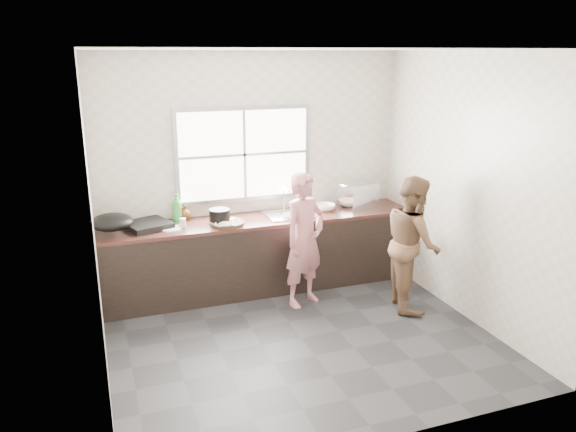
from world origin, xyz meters
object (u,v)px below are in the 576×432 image
object	(u,v)px
bowl_crabs	(325,208)
black_pot	(220,216)
cutting_board	(227,223)
bottle_brown_tall	(178,211)
pot_lid_left	(139,227)
bowl_mince	(225,225)
burner	(148,225)
glass_jar	(183,223)
wok	(112,222)
pot_lid_right	(170,224)
bottle_brown_short	(185,213)
dish_rack	(358,196)
woman	(304,244)
bottle_green	(177,207)
bowl_held	(291,216)
plate_food	(171,229)
person_side	(412,243)

from	to	relation	value
bowl_crabs	black_pot	world-z (taller)	black_pot
cutting_board	bowl_crabs	bearing A→B (deg)	8.34
bottle_brown_tall	pot_lid_left	bearing A→B (deg)	-164.18
bowl_mince	burner	xyz separation A→B (m)	(-0.78, 0.26, 0.01)
bowl_crabs	glass_jar	world-z (taller)	glass_jar
wok	pot_lid_right	world-z (taller)	wok
bottle_brown_short	dish_rack	distance (m)	2.06
woman	burner	world-z (taller)	woman
burner	dish_rack	xyz separation A→B (m)	(2.49, -0.04, 0.12)
woman	bottle_green	distance (m)	1.48
bottle_brown_short	cutting_board	bearing A→B (deg)	-42.81
bowl_held	wok	bearing A→B (deg)	178.61
bottle_green	wok	bearing A→B (deg)	-157.66
black_pot	bottle_green	distance (m)	0.50
plate_food	burner	xyz separation A→B (m)	(-0.23, 0.14, 0.02)
black_pot	wok	world-z (taller)	wok
pot_lid_left	glass_jar	bearing A→B (deg)	-18.32
black_pot	burner	size ratio (longest dim) A/B	0.53
bowl_mince	person_side	bearing A→B (deg)	-22.93
bowl_mince	pot_lid_left	size ratio (longest dim) A/B	0.84
bowl_mince	glass_jar	size ratio (longest dim) A/B	2.12
plate_food	pot_lid_right	size ratio (longest dim) A/B	0.95
bottle_green	plate_food	bearing A→B (deg)	-111.53
person_side	bowl_crabs	distance (m)	1.20
wok	person_side	bearing A→B (deg)	-16.88
bottle_green	glass_jar	world-z (taller)	bottle_green
black_pot	bottle_green	bearing A→B (deg)	147.35
person_side	glass_jar	bearing A→B (deg)	83.29
bowl_crabs	burner	world-z (taller)	burner
bowl_mince	bottle_brown_short	xyz separation A→B (m)	(-0.35, 0.44, 0.05)
bottle_green	cutting_board	bearing A→B (deg)	-35.68
bowl_mince	glass_jar	bearing A→B (deg)	158.97
woman	wok	bearing A→B (deg)	141.89
person_side	pot_lid_right	bearing A→B (deg)	80.96
woman	bowl_held	xyz separation A→B (m)	(0.00, 0.42, 0.20)
black_pot	bottle_brown_tall	bearing A→B (deg)	144.98
bottle_green	bottle_brown_short	size ratio (longest dim) A/B	1.98
glass_jar	cutting_board	bearing A→B (deg)	-10.34
person_side	glass_jar	world-z (taller)	person_side
plate_food	bottle_green	bearing A→B (deg)	68.47
bowl_crabs	bottle_brown_tall	bearing A→B (deg)	174.00
bottle_brown_short	bowl_crabs	bearing A→B (deg)	-6.28
dish_rack	woman	bearing A→B (deg)	-164.04
person_side	bowl_crabs	xyz separation A→B (m)	(-0.57, 1.05, 0.17)
cutting_board	bottle_brown_tall	bearing A→B (deg)	142.33
woman	plate_food	xyz separation A→B (m)	(-1.34, 0.46, 0.18)
plate_food	bowl_mince	bearing A→B (deg)	-12.40
cutting_board	black_pot	size ratio (longest dim) A/B	1.63
bowl_held	bottle_brown_short	world-z (taller)	bottle_brown_short
cutting_board	bowl_mince	size ratio (longest dim) A/B	1.78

